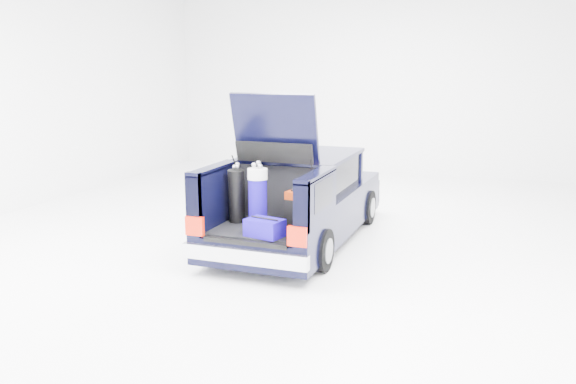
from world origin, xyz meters
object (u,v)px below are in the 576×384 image
at_px(black_golf_bag, 237,196).
at_px(blue_duffel, 265,228).
at_px(car, 301,199).
at_px(blue_golf_bag, 258,197).
at_px(red_suitcase, 298,209).

bearing_deg(black_golf_bag, blue_duffel, -41.21).
distance_m(car, blue_duffel, 2.02).
xyz_separation_m(car, blue_golf_bag, (-0.11, -1.56, 0.36)).
xyz_separation_m(black_golf_bag, blue_golf_bag, (0.38, -0.11, 0.03)).
xyz_separation_m(blue_golf_bag, blue_duffel, (0.29, -0.45, -0.31)).
bearing_deg(blue_golf_bag, red_suitcase, 26.59).
relative_size(car, blue_golf_bag, 4.91).
bearing_deg(car, blue_duffel, -84.79).
bearing_deg(blue_duffel, red_suitcase, 81.32).
relative_size(red_suitcase, blue_duffel, 0.96).
distance_m(black_golf_bag, blue_golf_bag, 0.40).
height_order(black_golf_bag, blue_duffel, black_golf_bag).
height_order(red_suitcase, blue_duffel, red_suitcase).
xyz_separation_m(red_suitcase, black_golf_bag, (-0.92, -0.07, 0.14)).
distance_m(red_suitcase, blue_golf_bag, 0.59).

